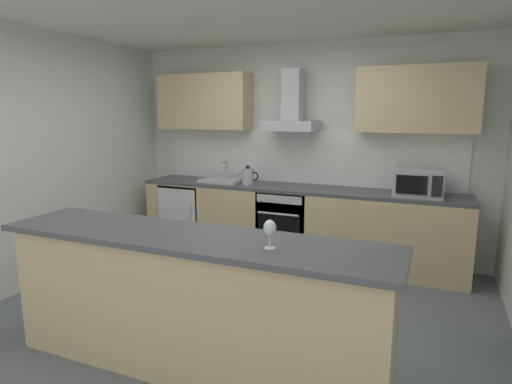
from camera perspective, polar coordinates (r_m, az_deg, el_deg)
ground at (r=3.91m, az=-2.76°, el=-16.55°), size 5.42×4.94×0.02m
ceiling at (r=3.58m, az=-3.17°, el=24.14°), size 5.42×4.94×0.02m
wall_back at (r=5.40m, az=6.53°, el=5.51°), size 5.42×0.12×2.60m
wall_left at (r=4.94m, az=-27.47°, el=3.92°), size 0.12×4.94×2.60m
backsplash_tile at (r=5.34m, az=6.29°, el=4.70°), size 3.76×0.02×0.66m
counter_back at (r=5.18m, az=5.14°, el=-4.22°), size 3.89×0.60×0.90m
counter_island at (r=3.03m, az=-8.69°, el=-14.47°), size 2.77×0.64×0.97m
upper_cabinets at (r=5.16m, az=5.93°, el=12.07°), size 3.84×0.32×0.70m
oven at (r=5.18m, az=4.14°, el=-4.09°), size 0.60×0.62×0.80m
refrigerator at (r=5.77m, az=-9.04°, el=-3.03°), size 0.58×0.60×0.85m
microwave at (r=4.78m, az=20.98°, el=1.20°), size 0.50×0.38×0.30m
sink at (r=5.44m, az=-4.52°, el=1.63°), size 0.50×0.40×0.26m
kettle at (r=5.22m, az=-1.10°, el=2.15°), size 0.29×0.15×0.24m
range_hood at (r=5.14m, az=4.82°, el=10.73°), size 0.62×0.45×0.72m
wine_glass at (r=2.52m, az=1.87°, el=-4.96°), size 0.08×0.08×0.18m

